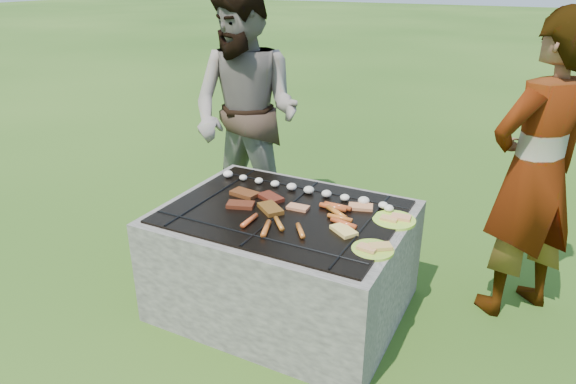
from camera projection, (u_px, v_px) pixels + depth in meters
name	position (u px, v px, depth m)	size (l,w,h in m)	color
lawn	(284.00, 305.00, 3.00)	(60.00, 60.00, 0.00)	#204711
fire_pit	(284.00, 263.00, 2.89)	(1.30, 1.00, 0.62)	gray
mushrooms	(308.00, 190.00, 2.96)	(1.10, 0.08, 0.04)	white
pork_slabs	(257.00, 201.00, 2.84)	(0.41, 0.29, 0.02)	brown
sausages	(312.00, 218.00, 2.64)	(0.53, 0.50, 0.03)	#CB5B21
bread_on_grate	(338.00, 216.00, 2.67)	(0.46, 0.43, 0.02)	tan
plate_far	(394.00, 220.00, 2.66)	(0.25, 0.25, 0.03)	#F3FF3C
plate_near	(373.00, 249.00, 2.38)	(0.26, 0.26, 0.03)	yellow
cook	(536.00, 173.00, 2.67)	(0.60, 0.40, 1.66)	gray
bystander	(246.00, 115.00, 3.58)	(0.85, 0.66, 1.75)	gray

